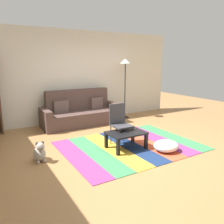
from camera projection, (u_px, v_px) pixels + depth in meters
name	position (u px, v px, depth m)	size (l,w,h in m)	color
ground_plane	(121.00, 145.00, 4.99)	(14.00, 14.00, 0.00)	#9E7042
back_wall	(76.00, 77.00, 6.84)	(6.80, 0.10, 2.70)	silver
rug	(130.00, 145.00, 4.95)	(2.85, 2.17, 0.01)	#843370
couch	(81.00, 113.00, 6.58)	(2.26, 0.80, 1.00)	#4C3833
coffee_table	(126.00, 135.00, 4.73)	(0.77, 0.55, 0.35)	black
pouf	(166.00, 146.00, 4.62)	(0.53, 0.48, 0.22)	white
dog	(40.00, 153.00, 4.17)	(0.22, 0.35, 0.40)	#9E998E
standing_lamp	(125.00, 69.00, 7.13)	(0.32, 0.32, 1.88)	black
tv_remote	(125.00, 131.00, 4.72)	(0.04, 0.15, 0.02)	black
folding_chair	(120.00, 121.00, 4.95)	(0.40, 0.40, 0.90)	#38383D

